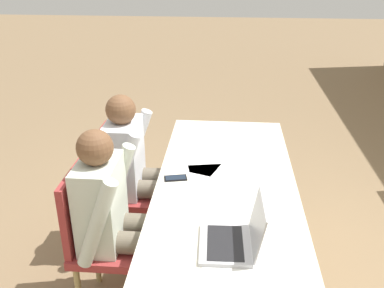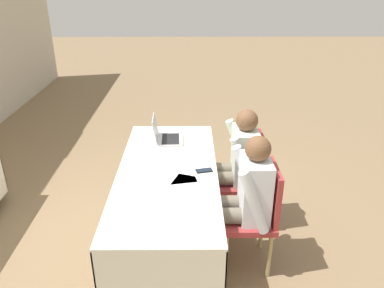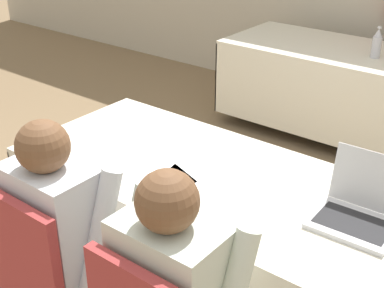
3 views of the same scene
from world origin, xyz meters
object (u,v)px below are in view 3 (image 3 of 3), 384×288
cell_phone (174,205)px  chair_near_left (55,274)px  laptop (359,211)px  person_checkered_shirt (71,230)px  water_bottle (377,44)px

cell_phone → chair_near_left: bearing=-136.6°
laptop → cell_phone: size_ratio=2.13×
person_checkered_shirt → chair_near_left: bearing=90.0°
cell_phone → person_checkered_shirt: bearing=-144.5°
water_bottle → chair_near_left: (-0.17, -2.89, -0.33)m
cell_phone → chair_near_left: size_ratio=0.16×
laptop → cell_phone: 0.73m
person_checkered_shirt → laptop: bearing=-143.5°
laptop → water_bottle: 2.24m
laptop → chair_near_left: (-0.91, -0.78, -0.27)m
water_bottle → chair_near_left: size_ratio=0.25×
cell_phone → person_checkered_shirt: 0.42m
cell_phone → chair_near_left: chair_near_left is taller
water_bottle → person_checkered_shirt: (-0.17, -2.79, -0.17)m
cell_phone → water_bottle: bearing=79.7°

